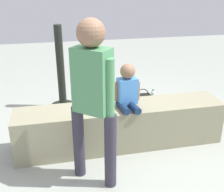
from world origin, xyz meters
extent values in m
plane|color=#979C92|center=(0.00, 0.00, 0.00)|extent=(12.00, 12.00, 0.00)
cube|color=gray|center=(0.00, 0.00, 0.25)|extent=(2.33, 0.44, 0.49)
cylinder|color=navy|center=(-0.01, -0.11, 0.53)|extent=(0.11, 0.25, 0.08)
cylinder|color=navy|center=(0.11, -0.12, 0.53)|extent=(0.11, 0.25, 0.08)
cube|color=#498BD8|center=(0.07, -0.01, 0.67)|extent=(0.22, 0.16, 0.28)
sphere|color=#8C664C|center=(0.07, -0.01, 0.89)|extent=(0.16, 0.16, 0.16)
cylinder|color=#8C664C|center=(-0.05, 0.01, 0.67)|extent=(0.05, 0.05, 0.21)
cylinder|color=#8C664C|center=(0.18, -0.02, 0.67)|extent=(0.05, 0.05, 0.21)
cylinder|color=#302D3B|center=(-0.26, -0.65, 0.36)|extent=(0.11, 0.11, 0.73)
cylinder|color=#302D3B|center=(-0.52, -0.43, 0.36)|extent=(0.11, 0.11, 0.73)
cube|color=#4F905D|center=(-0.39, -0.54, 1.01)|extent=(0.36, 0.34, 0.56)
sphere|color=#8C664C|center=(-0.39, -0.54, 1.41)|extent=(0.23, 0.23, 0.23)
cylinder|color=#4F905D|center=(-0.26, -0.65, 0.96)|extent=(0.09, 0.09, 0.53)
cylinder|color=#4F905D|center=(-0.51, -0.44, 0.96)|extent=(0.09, 0.09, 0.53)
cylinder|color=#4CA5D8|center=(-0.23, 0.05, 0.50)|extent=(0.22, 0.22, 0.01)
cylinder|color=#93643A|center=(-0.23, 0.05, 0.53)|extent=(0.10, 0.10, 0.04)
cylinder|color=brown|center=(-0.23, 0.05, 0.55)|extent=(0.10, 0.10, 0.01)
cube|color=silver|center=(-0.17, 0.04, 0.51)|extent=(0.11, 0.04, 0.00)
cube|color=#4C99E0|center=(-0.22, 0.86, 0.15)|extent=(0.19, 0.08, 0.30)
torus|color=white|center=(-0.27, 0.86, 0.30)|extent=(0.08, 0.01, 0.08)
torus|color=white|center=(-0.18, 0.86, 0.30)|extent=(0.08, 0.01, 0.08)
cylinder|color=black|center=(-0.60, 1.19, 0.02)|extent=(0.36, 0.36, 0.04)
cylinder|color=black|center=(-0.60, 1.19, 0.63)|extent=(0.11, 0.11, 1.19)
cylinder|color=silver|center=(0.81, 1.14, 0.07)|extent=(0.07, 0.07, 0.15)
cone|color=silver|center=(0.81, 1.14, 0.16)|extent=(0.06, 0.06, 0.03)
cylinder|color=#268C3F|center=(0.81, 1.14, 0.18)|extent=(0.03, 0.03, 0.02)
cylinder|color=red|center=(-0.86, 0.59, 0.06)|extent=(0.07, 0.07, 0.11)
cube|color=black|center=(0.57, 0.95, 0.09)|extent=(0.26, 0.14, 0.19)
torus|color=black|center=(0.57, 0.95, 0.19)|extent=(0.20, 0.01, 0.20)
cube|color=brown|center=(-0.23, 0.50, 0.11)|extent=(0.27, 0.15, 0.22)
torus|color=brown|center=(-0.23, 0.50, 0.22)|extent=(0.20, 0.01, 0.20)
camera|label=1|loc=(-0.69, -2.71, 1.79)|focal=44.67mm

